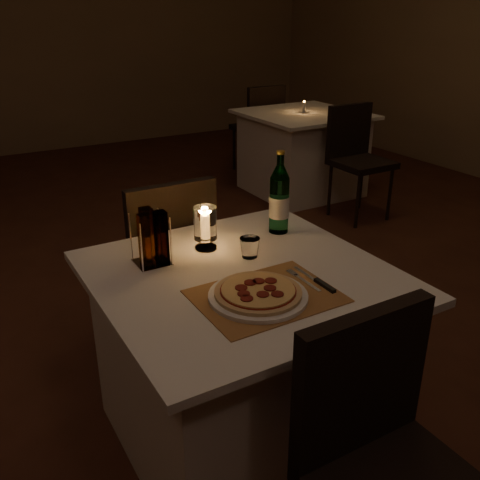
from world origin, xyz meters
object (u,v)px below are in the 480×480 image
main_table (243,360)px  neighbor_table_right (302,153)px  chair_far (166,250)px  tumbler (250,248)px  water_bottle (279,200)px  hurricane_candle (205,225)px  plate (258,296)px  chair_near (383,447)px  pizza (258,291)px

main_table → neighbor_table_right: size_ratio=1.00×
chair_far → tumbler: (0.09, -0.61, 0.23)m
main_table → chair_far: 0.74m
main_table → water_bottle: (0.32, 0.26, 0.50)m
tumbler → hurricane_candle: 0.19m
hurricane_candle → neighbor_table_right: size_ratio=0.17×
plate → water_bottle: size_ratio=0.94×
chair_near → water_bottle: water_bottle is taller
pizza → neighbor_table_right: 3.42m
chair_far → plate: chair_far is taller
plate → water_bottle: (0.37, 0.44, 0.13)m
main_table → pizza: size_ratio=3.57×
water_bottle → main_table: bearing=-141.5°
chair_near → pizza: bearing=95.4°
main_table → water_bottle: 0.65m
chair_near → tumbler: bearing=83.6°
main_table → tumbler: (0.09, 0.10, 0.40)m
tumbler → neighbor_table_right: bearing=49.7°
pizza → water_bottle: bearing=49.5°
chair_near → neighbor_table_right: bearing=56.7°
pizza → tumbler: tumbler is taller
neighbor_table_right → tumbler: bearing=-130.3°
tumbler → water_bottle: 0.30m
pizza → neighbor_table_right: pizza is taller
chair_far → tumbler: size_ratio=11.90×
plate → chair_near: bearing=-84.7°
chair_near → neighbor_table_right: chair_near is taller
hurricane_candle → neighbor_table_right: (2.10, 2.20, -0.47)m
plate → tumbler: tumbler is taller
main_table → water_bottle: bearing=38.5°
water_bottle → chair_near: bearing=-108.4°
hurricane_candle → main_table: bearing=-86.3°
hurricane_candle → neighbor_table_right: 3.08m
neighbor_table_right → chair_near: bearing=-123.3°
chair_far → neighbor_table_right: (2.08, 1.74, -0.18)m
pizza → hurricane_candle: size_ratio=1.64×
main_table → chair_near: size_ratio=1.11×
plate → tumbler: bearing=63.6°
main_table → tumbler: tumbler is taller
neighbor_table_right → main_table: bearing=-130.3°
pizza → main_table: bearing=74.5°
chair_far → neighbor_table_right: 2.72m
chair_far → hurricane_candle: 0.54m
main_table → pizza: pizza is taller
main_table → tumbler: size_ratio=13.23×
hurricane_candle → water_bottle: bearing=0.5°
chair_far → neighbor_table_right: size_ratio=0.90×
main_table → neighbor_table_right: same height
main_table → water_bottle: water_bottle is taller
plate → hurricane_candle: size_ratio=1.88×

